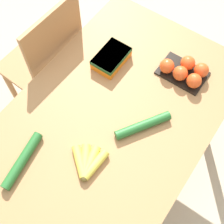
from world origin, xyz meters
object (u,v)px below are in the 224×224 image
at_px(chair, 48,64).
at_px(cucumber_near, 143,125).
at_px(tomato_pack, 185,71).
at_px(carrot_bag, 111,58).
at_px(cucumber_far, 22,160).
at_px(banana_bunch, 88,163).

distance_m(chair, cucumber_near, 0.80).
distance_m(chair, tomato_pack, 0.83).
distance_m(carrot_bag, cucumber_far, 0.64).
distance_m(banana_bunch, carrot_bag, 0.54).
height_order(banana_bunch, carrot_bag, carrot_bag).
bearing_deg(chair, cucumber_far, 37.90).
xyz_separation_m(chair, banana_bunch, (-0.42, -0.64, 0.27)).
height_order(carrot_bag, cucumber_near, carrot_bag).
height_order(chair, cucumber_far, chair).
bearing_deg(chair, cucumber_near, 81.35).
height_order(tomato_pack, carrot_bag, tomato_pack).
relative_size(chair, tomato_pack, 4.32).
xyz_separation_m(carrot_bag, cucumber_near, (-0.21, -0.32, -0.01)).
relative_size(banana_bunch, carrot_bag, 0.85).
xyz_separation_m(banana_bunch, cucumber_near, (0.28, -0.10, 0.00)).
xyz_separation_m(banana_bunch, cucumber_far, (-0.15, 0.23, 0.00)).
bearing_deg(carrot_bag, cucumber_far, 179.64).
height_order(chair, banana_bunch, chair).
xyz_separation_m(banana_bunch, carrot_bag, (0.49, 0.23, 0.02)).
relative_size(chair, cucumber_far, 3.74).
xyz_separation_m(tomato_pack, cucumber_far, (-0.78, 0.34, -0.02)).
relative_size(chair, cucumber_near, 4.06).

